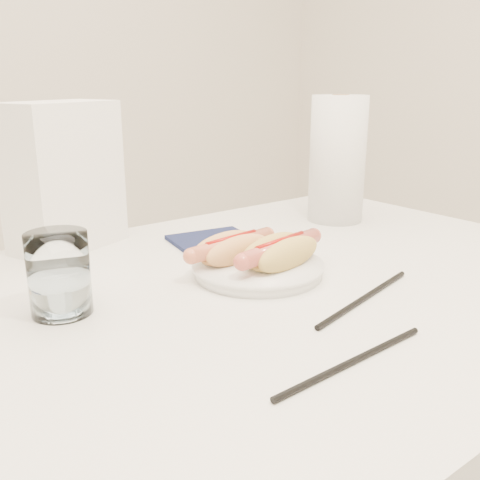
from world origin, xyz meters
TOP-DOWN VIEW (x-y plane):
  - table at (0.00, 0.00)m, footprint 1.20×0.80m
  - plate at (0.04, 0.03)m, footprint 0.22×0.22m
  - hotdog_left at (0.02, 0.07)m, footprint 0.16×0.08m
  - hotdog_right at (0.06, 0.00)m, footprint 0.18×0.09m
  - water_glass at (-0.25, 0.08)m, footprint 0.08×0.08m
  - chopstick_near at (-0.06, -0.24)m, footprint 0.23×0.01m
  - chopstick_far at (0.09, -0.14)m, footprint 0.24×0.06m
  - napkin_box at (-0.13, 0.35)m, footprint 0.22×0.17m
  - navy_napkin at (0.08, 0.20)m, footprint 0.17×0.17m
  - paper_towel_roll at (0.38, 0.19)m, footprint 0.14×0.14m

SIDE VIEW (x-z plane):
  - table at x=0.00m, z-range 0.32..1.07m
  - chopstick_near at x=-0.06m, z-range 0.75..0.76m
  - navy_napkin at x=0.08m, z-range 0.75..0.76m
  - chopstick_far at x=0.09m, z-range 0.75..0.76m
  - plate at x=0.04m, z-range 0.75..0.77m
  - hotdog_left at x=0.02m, z-range 0.76..0.81m
  - hotdog_right at x=0.06m, z-range 0.76..0.81m
  - water_glass at x=-0.25m, z-range 0.75..0.86m
  - napkin_box at x=-0.13m, z-range 0.75..1.00m
  - paper_towel_roll at x=0.38m, z-range 0.75..1.01m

